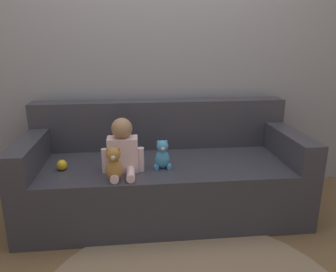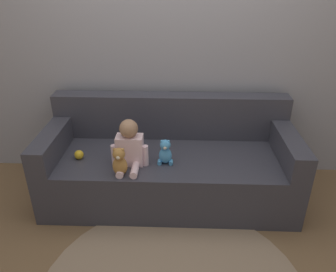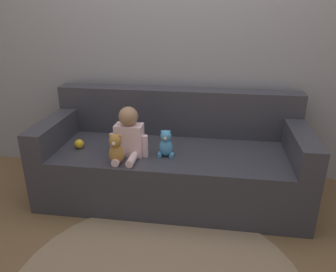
# 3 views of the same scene
# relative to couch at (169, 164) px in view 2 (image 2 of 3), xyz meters

# --- Properties ---
(ground_plane) EXTENTS (12.00, 12.00, 0.00)m
(ground_plane) POSITION_rel_couch_xyz_m (0.00, -0.05, -0.30)
(ground_plane) COLOR brown
(wall_back) EXTENTS (8.00, 0.05, 2.60)m
(wall_back) POSITION_rel_couch_xyz_m (0.00, 0.46, 1.00)
(wall_back) COLOR #93939E
(wall_back) RESTS_ON ground_plane
(couch) EXTENTS (2.10, 0.85, 0.84)m
(couch) POSITION_rel_couch_xyz_m (0.00, 0.00, 0.00)
(couch) COLOR #383842
(couch) RESTS_ON ground_plane
(person_baby) EXTENTS (0.29, 0.30, 0.38)m
(person_baby) POSITION_rel_couch_xyz_m (-0.30, -0.24, 0.30)
(person_baby) COLOR silver
(person_baby) RESTS_ON couch
(teddy_bear_brown) EXTENTS (0.11, 0.11, 0.23)m
(teddy_bear_brown) POSITION_rel_couch_xyz_m (-0.36, -0.39, 0.25)
(teddy_bear_brown) COLOR #AD7A3D
(teddy_bear_brown) RESTS_ON couch
(plush_toy_side) EXTENTS (0.12, 0.10, 0.21)m
(plush_toy_side) POSITION_rel_couch_xyz_m (-0.03, -0.21, 0.24)
(plush_toy_side) COLOR #4C9EDB
(plush_toy_side) RESTS_ON couch
(toy_ball) EXTENTS (0.07, 0.07, 0.07)m
(toy_ball) POSITION_rel_couch_xyz_m (-0.74, -0.17, 0.17)
(toy_ball) COLOR gold
(toy_ball) RESTS_ON couch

